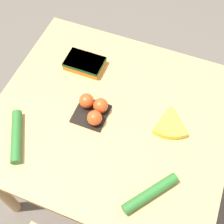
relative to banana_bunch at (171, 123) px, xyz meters
The scene contains 7 objects.
ground_plane 0.84m from the banana_bunch, 10.60° to the left, with size 12.00×12.00×0.00m, color #665B51.
dining_table 0.30m from the banana_bunch, 10.60° to the left, with size 1.10×0.98×0.78m.
banana_bunch is the anchor object (origin of this frame).
tomato_pack 0.36m from the banana_bunch, 11.34° to the left, with size 0.15×0.15×0.08m.
carrot_bag 0.53m from the banana_bunch, 19.06° to the right, with size 0.19×0.12×0.04m.
cucumber_near 0.34m from the banana_bunch, 92.14° to the left, with size 0.19×0.23×0.04m.
cucumber_far 0.69m from the banana_bunch, 27.15° to the left, with size 0.16×0.24×0.04m.
Camera 1 is at (-0.27, 0.69, 2.02)m, focal length 50.00 mm.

